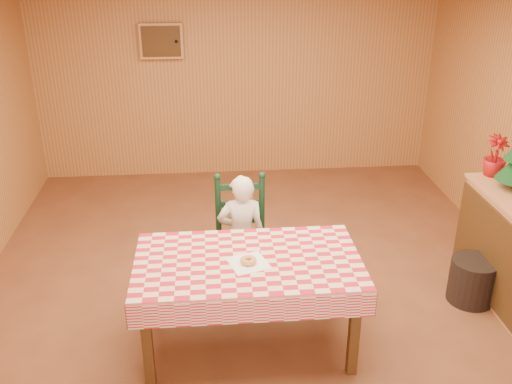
% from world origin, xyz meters
% --- Properties ---
extents(ground, '(6.00, 6.00, 0.00)m').
position_xyz_m(ground, '(0.00, 0.00, 0.00)').
color(ground, brown).
rests_on(ground, ground).
extents(cabin_walls, '(5.10, 6.05, 2.65)m').
position_xyz_m(cabin_walls, '(-0.00, 0.53, 1.83)').
color(cabin_walls, '#B97C42').
rests_on(cabin_walls, ground).
extents(dining_table, '(1.66, 0.96, 0.77)m').
position_xyz_m(dining_table, '(-0.13, -0.58, 0.69)').
color(dining_table, '#492D13').
rests_on(dining_table, ground).
extents(ladder_chair, '(0.44, 0.40, 1.08)m').
position_xyz_m(ladder_chair, '(-0.13, 0.20, 0.50)').
color(ladder_chair, black).
rests_on(ladder_chair, ground).
extents(seated_child, '(0.41, 0.27, 1.12)m').
position_xyz_m(seated_child, '(-0.13, 0.15, 0.56)').
color(seated_child, silver).
rests_on(seated_child, ground).
extents(napkin, '(0.33, 0.33, 0.00)m').
position_xyz_m(napkin, '(-0.13, -0.63, 0.77)').
color(napkin, white).
rests_on(napkin, dining_table).
extents(donut, '(0.13, 0.13, 0.04)m').
position_xyz_m(donut, '(-0.13, -0.63, 0.79)').
color(donut, '#CE8C49').
rests_on(donut, napkin).
extents(flower_arrangement, '(0.22, 0.22, 0.37)m').
position_xyz_m(flower_arrangement, '(2.16, 0.42, 1.12)').
color(flower_arrangement, '#9D0E11').
rests_on(flower_arrangement, shelf_unit).
extents(storage_bin, '(0.49, 0.49, 0.39)m').
position_xyz_m(storage_bin, '(1.84, -0.15, 0.20)').
color(storage_bin, black).
rests_on(storage_bin, ground).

